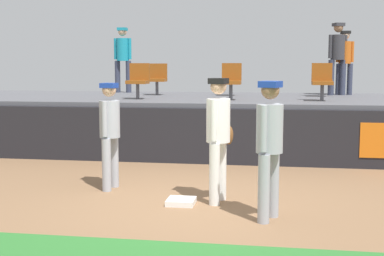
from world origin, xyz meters
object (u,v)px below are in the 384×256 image
at_px(seat_back_right, 322,78).
at_px(spectator_casual, 345,58).
at_px(player_coach_visitor, 269,140).
at_px(seat_front_right, 322,80).
at_px(first_base, 181,201).
at_px(seat_front_left, 138,79).
at_px(player_fielder_home, 219,131).
at_px(seat_back_left, 157,77).
at_px(seat_front_center, 231,79).
at_px(seat_back_center, 231,78).
at_px(player_runner_visitor, 110,128).
at_px(spectator_hooded, 123,55).
at_px(spectator_capped, 338,54).

distance_m(seat_back_right, spectator_casual, 1.16).
bearing_deg(player_coach_visitor, seat_front_right, -170.21).
bearing_deg(first_base, seat_front_left, 111.66).
bearing_deg(seat_front_left, seat_back_right, 22.47).
bearing_deg(player_fielder_home, seat_front_right, 169.44).
distance_m(player_coach_visitor, seat_back_right, 7.24).
bearing_deg(seat_back_left, seat_front_center, -40.17).
bearing_deg(spectator_casual, seat_back_left, 1.18).
relative_size(seat_back_right, seat_back_center, 1.00).
distance_m(seat_front_left, seat_back_center, 2.71).
relative_size(player_fielder_home, seat_back_center, 2.17).
height_order(player_fielder_home, seat_back_center, seat_back_center).
distance_m(player_fielder_home, player_runner_visitor, 1.91).
xyz_separation_m(first_base, seat_back_right, (2.48, 6.52, 1.65)).
bearing_deg(player_runner_visitor, spectator_hooded, -159.43).
bearing_deg(seat_back_center, spectator_capped, 13.28).
height_order(seat_back_center, spectator_casual, spectator_casual).
xyz_separation_m(first_base, seat_back_center, (0.15, 6.52, 1.65)).
relative_size(seat_back_right, seat_front_right, 1.00).
bearing_deg(seat_back_right, spectator_casual, 51.82).
bearing_deg(seat_front_right, seat_back_left, 156.58).
distance_m(spectator_hooded, spectator_capped, 6.05).
xyz_separation_m(spectator_capped, spectator_casual, (0.21, 0.16, -0.11)).
distance_m(seat_back_left, spectator_hooded, 1.82).
bearing_deg(seat_front_left, player_coach_visitor, -59.41).
height_order(seat_front_right, spectator_capped, spectator_capped).
height_order(first_base, spectator_hooded, spectator_hooded).
bearing_deg(seat_front_left, player_runner_visitor, -81.85).
bearing_deg(seat_front_left, spectator_capped, 27.13).
bearing_deg(seat_back_right, player_runner_visitor, -123.38).
height_order(player_coach_visitor, seat_back_center, seat_back_center).
xyz_separation_m(player_coach_visitor, seat_back_left, (-3.08, 7.10, 0.65)).
bearing_deg(spectator_casual, seat_back_right, 43.61).
bearing_deg(spectator_capped, player_fielder_home, 48.29).
bearing_deg(seat_front_left, spectator_casual, 27.66).
relative_size(player_coach_visitor, seat_back_right, 2.15).
height_order(first_base, seat_front_left, seat_front_left).
bearing_deg(seat_back_right, seat_back_left, 180.00).
xyz_separation_m(seat_back_right, seat_back_left, (-4.30, 0.00, 0.00)).
relative_size(first_base, seat_front_center, 0.48).
bearing_deg(player_runner_visitor, player_fielder_home, 78.83).
bearing_deg(player_fielder_home, first_base, -56.85).
relative_size(seat_front_left, seat_back_center, 1.00).
bearing_deg(spectator_casual, seat_front_left, 19.45).
bearing_deg(spectator_hooded, seat_back_left, 140.56).
bearing_deg(seat_back_center, seat_front_right, -39.48).
relative_size(seat_back_left, spectator_capped, 0.44).
bearing_deg(seat_back_center, first_base, -91.31).
xyz_separation_m(spectator_hooded, spectator_casual, (6.23, -0.31, -0.10)).
distance_m(player_runner_visitor, player_coach_visitor, 2.91).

